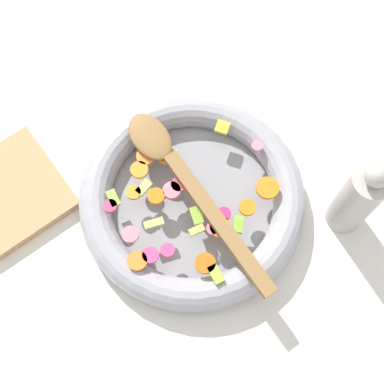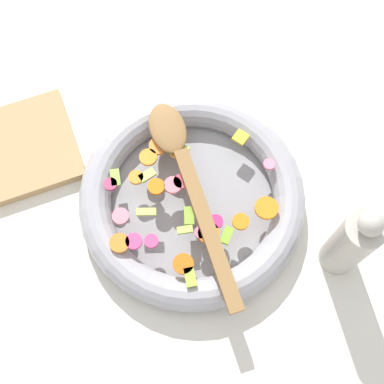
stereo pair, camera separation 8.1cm
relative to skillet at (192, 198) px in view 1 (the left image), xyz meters
name	(u,v)px [view 1 (the left image)]	position (x,y,z in m)	size (l,w,h in m)	color
ground_plane	(192,203)	(0.00, 0.00, -0.02)	(4.00, 4.00, 0.00)	silver
skillet	(192,198)	(0.00, 0.00, 0.00)	(0.35, 0.35, 0.05)	gray
chopped_vegetables	(181,202)	(0.02, 0.00, 0.03)	(0.28, 0.26, 0.01)	orange
wooden_spoon	(185,180)	(0.00, -0.02, 0.04)	(0.06, 0.35, 0.01)	olive
pepper_mill	(358,199)	(-0.18, 0.16, 0.06)	(0.06, 0.06, 0.19)	#B2ADA3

